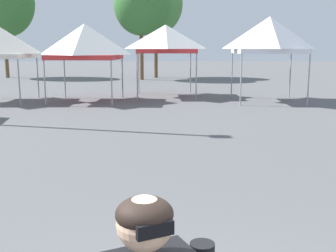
% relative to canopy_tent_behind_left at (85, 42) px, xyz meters
% --- Properties ---
extents(canopy_tent_behind_left, '(3.08, 3.08, 3.36)m').
position_rel_canopy_tent_behind_left_xyz_m(canopy_tent_behind_left, '(0.00, 0.00, 0.00)').
color(canopy_tent_behind_left, '#9E9EA3').
rests_on(canopy_tent_behind_left, ground).
extents(canopy_tent_behind_center, '(2.90, 2.90, 3.41)m').
position_rel_canopy_tent_behind_left_xyz_m(canopy_tent_behind_center, '(3.51, 1.88, 0.15)').
color(canopy_tent_behind_center, '#9E9EA3').
rests_on(canopy_tent_behind_center, ground).
extents(canopy_tent_far_left, '(2.98, 2.98, 3.67)m').
position_rel_canopy_tent_behind_left_xyz_m(canopy_tent_far_left, '(7.97, -0.05, 0.28)').
color(canopy_tent_far_left, '#9E9EA3').
rests_on(canopy_tent_far_left, ground).
extents(tree_behind_tents_center, '(4.76, 4.76, 8.32)m').
position_rel_canopy_tent_behind_left_xyz_m(tree_behind_tents_center, '(-8.80, 14.65, 3.10)').
color(tree_behind_tents_center, brown).
rests_on(tree_behind_tents_center, ground).
extents(tree_behind_tents_right, '(3.91, 3.91, 7.49)m').
position_rel_canopy_tent_behind_left_xyz_m(tree_behind_tents_right, '(1.86, 12.49, 2.72)').
color(tree_behind_tents_right, brown).
rests_on(tree_behind_tents_right, ground).
extents(tree_behind_tents_left, '(4.16, 4.16, 7.89)m').
position_rel_canopy_tent_behind_left_xyz_m(tree_behind_tents_left, '(2.88, 14.58, 2.99)').
color(tree_behind_tents_left, brown).
rests_on(tree_behind_tents_left, ground).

